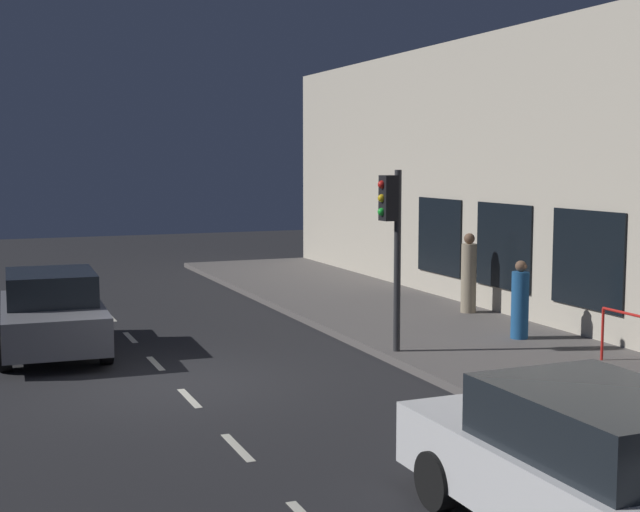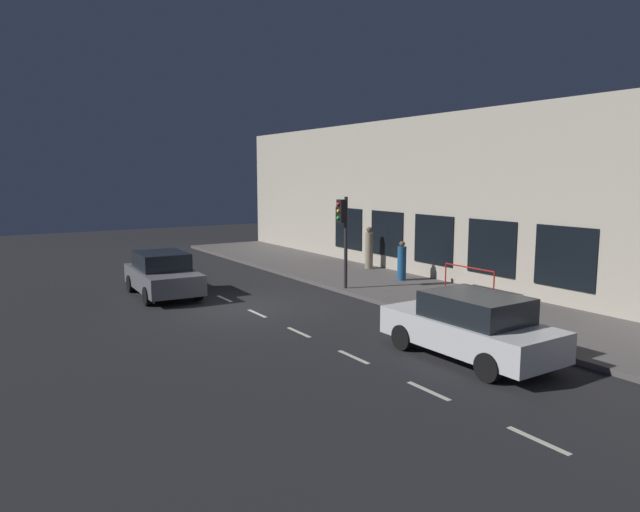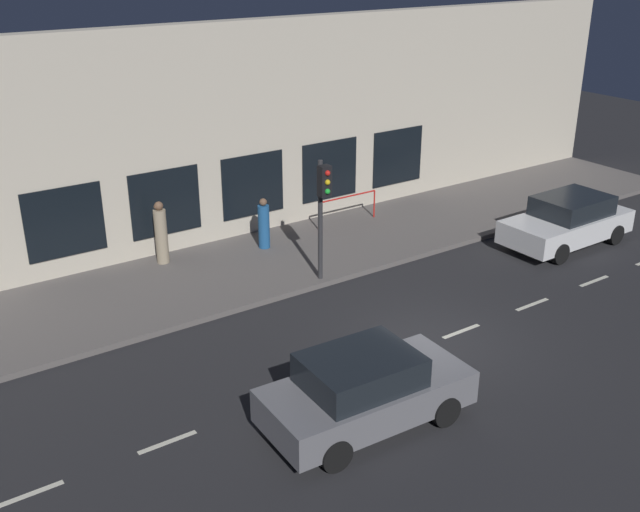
% 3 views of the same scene
% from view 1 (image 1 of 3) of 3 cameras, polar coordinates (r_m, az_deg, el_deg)
% --- Properties ---
extents(ground_plane, '(60.00, 60.00, 0.00)m').
position_cam_1_polar(ground_plane, '(15.23, -9.31, -8.11)').
color(ground_plane, '#232326').
extents(sidewalk, '(4.50, 32.00, 0.15)m').
position_cam_1_polar(sidewalk, '(17.64, 10.99, -5.92)').
color(sidewalk, '#5B5654').
rests_on(sidewalk, ground).
extents(building_facade, '(0.65, 32.00, 6.76)m').
position_cam_1_polar(building_facade, '(18.78, 17.74, 4.76)').
color(building_facade, beige).
rests_on(building_facade, ground).
extents(lane_centre_line, '(0.12, 27.20, 0.01)m').
position_cam_1_polar(lane_centre_line, '(14.29, -8.40, -9.04)').
color(lane_centre_line, beige).
rests_on(lane_centre_line, ground).
extents(traffic_light, '(0.48, 0.32, 3.41)m').
position_cam_1_polar(traffic_light, '(16.49, 4.64, 2.00)').
color(traffic_light, '#2D2D30').
rests_on(traffic_light, sidewalk).
extents(parked_car_0, '(2.03, 4.39, 1.58)m').
position_cam_1_polar(parked_car_0, '(9.13, 17.11, -12.93)').
color(parked_car_0, silver).
rests_on(parked_car_0, ground).
extents(parked_car_1, '(2.11, 4.26, 1.58)m').
position_cam_1_polar(parked_car_1, '(18.03, -16.88, -3.50)').
color(parked_car_1, slate).
rests_on(parked_car_1, ground).
extents(pedestrian_0, '(0.45, 0.45, 1.59)m').
position_cam_1_polar(pedestrian_0, '(18.32, 12.75, -2.94)').
color(pedestrian_0, '#1E5189').
rests_on(pedestrian_0, sidewalk).
extents(pedestrian_1, '(0.43, 0.43, 1.88)m').
position_cam_1_polar(pedestrian_1, '(21.19, 9.55, -1.24)').
color(pedestrian_1, gray).
rests_on(pedestrian_1, sidewalk).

